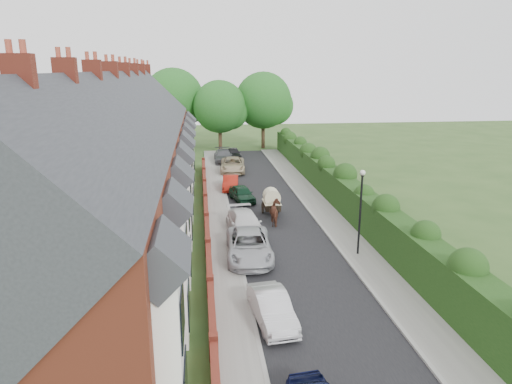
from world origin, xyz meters
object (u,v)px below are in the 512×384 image
at_px(car_green, 242,194).
at_px(car_grey, 223,156).
at_px(lamppost, 361,202).
at_px(horse, 276,213).
at_px(car_black, 234,153).
at_px(car_white, 245,224).
at_px(car_red, 231,183).
at_px(car_beige, 233,165).
at_px(horse_cart, 272,200).
at_px(car_silver_b, 249,246).
at_px(car_silver_a, 272,308).

distance_m(car_green, car_grey, 16.44).
distance_m(lamppost, horse, 7.60).
bearing_deg(car_black, car_green, -95.88).
xyz_separation_m(car_white, car_grey, (-0.16, 24.25, 0.02)).
xyz_separation_m(car_red, car_beige, (0.72, 7.30, 0.12)).
xyz_separation_m(lamppost, horse, (-3.86, 6.06, -2.45)).
xyz_separation_m(car_green, car_black, (0.71, 18.80, 0.01)).
height_order(car_black, horse_cart, horse_cart).
height_order(lamppost, horse, lamppost).
relative_size(car_white, car_green, 1.33).
distance_m(car_silver_b, horse, 6.21).
relative_size(car_red, horse_cart, 1.36).
height_order(car_silver_a, car_green, car_silver_a).
xyz_separation_m(horse, horse_cart, (0.00, 2.15, 0.33)).
bearing_deg(car_white, car_black, 81.71).
height_order(lamppost, car_silver_b, lamppost).
bearing_deg(car_white, car_grey, 84.76).
xyz_separation_m(car_silver_b, car_red, (0.00, 15.70, -0.13)).
height_order(car_red, car_black, car_black).
relative_size(car_silver_b, car_black, 1.45).
bearing_deg(car_red, lamppost, -62.57).
distance_m(car_silver_a, car_red, 22.70).
distance_m(car_silver_b, car_green, 11.82).
bearing_deg(car_green, car_white, -105.53).
relative_size(car_beige, car_grey, 1.07).
bearing_deg(car_white, car_silver_a, -95.22).
bearing_deg(car_beige, horse, -79.63).
xyz_separation_m(car_red, car_grey, (0.00, 12.52, 0.11)).
height_order(car_silver_b, car_white, car_silver_b).
xyz_separation_m(car_red, horse_cart, (2.54, -7.88, 0.54)).
bearing_deg(car_silver_b, car_silver_a, -85.49).
xyz_separation_m(car_grey, car_black, (1.40, 2.37, -0.10)).
bearing_deg(car_red, car_grey, 95.75).
bearing_deg(car_beige, horse_cart, -78.79).
height_order(lamppost, car_silver_a, lamppost).
distance_m(car_beige, car_black, 7.63).
bearing_deg(car_black, car_grey, -124.23).
xyz_separation_m(lamppost, car_white, (-6.24, 4.37, -2.57)).
bearing_deg(car_silver_a, car_silver_b, 85.41).
distance_m(car_red, car_grey, 12.52).
bearing_deg(car_green, car_black, 76.13).
xyz_separation_m(lamppost, car_green, (-5.71, 12.20, -2.66)).
xyz_separation_m(car_white, car_black, (1.24, 26.63, -0.08)).
bearing_deg(lamppost, car_white, 144.96).
bearing_deg(car_silver_b, car_red, 92.51).
bearing_deg(car_grey, horse, -83.20).
bearing_deg(car_red, horse, -70.05).
bearing_deg(horse_cart, car_grey, 97.10).
bearing_deg(car_silver_a, car_grey, 83.81).
xyz_separation_m(car_beige, car_black, (0.68, 7.60, -0.11)).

